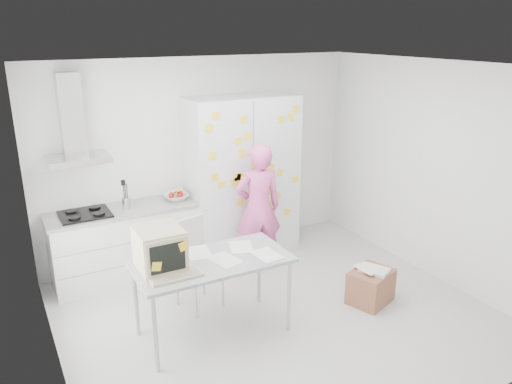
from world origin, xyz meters
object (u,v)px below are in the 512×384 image
chair (195,258)px  cardboard_box (371,286)px  person (258,208)px  desk (180,255)px

chair → cardboard_box: size_ratio=1.72×
person → desk: bearing=45.8°
cardboard_box → person: bearing=117.0°
person → cardboard_box: person is taller
chair → cardboard_box: (1.79, -0.95, -0.37)m
person → chair: (-1.08, -0.45, -0.27)m
desk → cardboard_box: (2.17, -0.36, -0.74)m
cardboard_box → desk: bearing=170.7°
chair → desk: bearing=-135.9°
desk → cardboard_box: bearing=-8.7°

